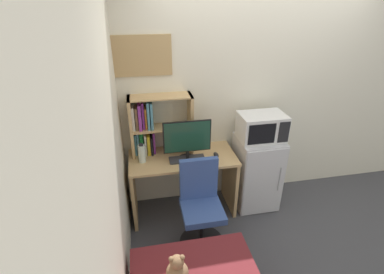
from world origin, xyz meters
The scene contains 13 objects.
wall_back centered at (0.40, 0.02, 1.30)m, with size 6.40×0.04×2.60m, color silver.
wall_left centered at (-1.62, -1.60, 1.30)m, with size 0.04×4.40×2.60m, color silver.
desk centered at (-0.96, -0.28, 0.52)m, with size 1.18×0.56×0.76m.
hutch_bookshelf centered at (-1.26, -0.11, 1.10)m, with size 0.68×0.23×0.66m.
monitor centered at (-0.92, -0.35, 1.01)m, with size 0.51×0.22×0.46m.
keyboard centered at (-0.92, -0.36, 0.77)m, with size 0.39×0.14×0.02m, color #333338.
computer_mouse centered at (-0.59, -0.34, 0.78)m, with size 0.05×0.11×0.04m, color black.
water_bottle centered at (-1.40, -0.30, 0.86)m, with size 0.08×0.08×0.22m.
mini_fridge centered at (-0.06, -0.29, 0.45)m, with size 0.50×0.50×0.90m.
microwave centered at (-0.06, -0.29, 1.05)m, with size 0.50×0.35×0.30m.
desk_chair centered at (-0.86, -0.78, 0.42)m, with size 0.47×0.47×0.94m.
teddy_bear centered at (-1.21, -1.54, 0.55)m, with size 0.17×0.17×0.26m.
wall_corkboard centered at (-1.38, -0.01, 1.82)m, with size 0.73×0.02×0.41m, color tan.
Camera 1 is at (-1.37, -2.95, 2.38)m, focal length 26.50 mm.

